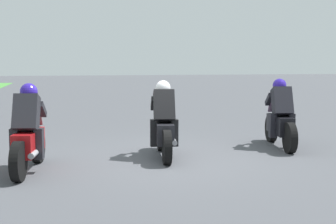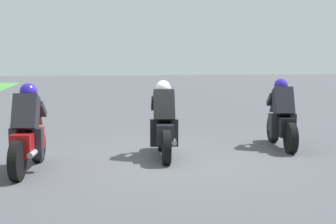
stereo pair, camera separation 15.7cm
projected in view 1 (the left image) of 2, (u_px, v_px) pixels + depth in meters
ground_plane at (170, 158)px, 9.05m from camera, size 120.00×120.00×0.00m
rider_lane_a at (280, 119)px, 10.19m from camera, size 2.03×0.61×1.51m
rider_lane_b at (164, 126)px, 9.13m from camera, size 2.04×0.59×1.51m
rider_lane_c at (29, 135)px, 7.91m from camera, size 2.03×0.61×1.51m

